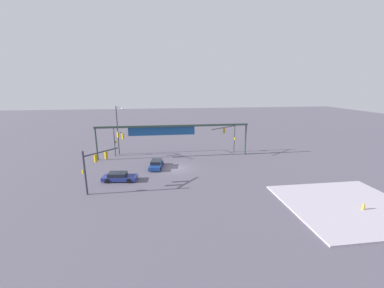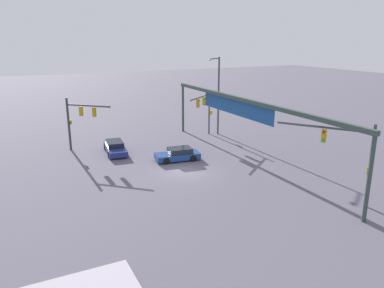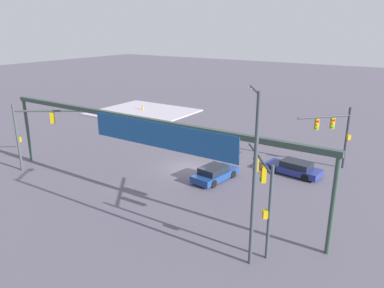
% 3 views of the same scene
% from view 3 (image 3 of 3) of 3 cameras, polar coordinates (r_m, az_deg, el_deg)
% --- Properties ---
extents(ground_plane, '(202.84, 202.84, 0.00)m').
position_cam_3_polar(ground_plane, '(32.48, -0.76, -3.91)').
color(ground_plane, '#575261').
extents(sidewalk_corner, '(13.35, 11.96, 0.15)m').
position_cam_3_polar(sidewalk_corner, '(54.16, -7.64, 4.94)').
color(sidewalk_corner, '#B4ABB9').
rests_on(sidewalk_corner, ground).
extents(traffic_signal_near_corner, '(3.75, 3.77, 5.51)m').
position_cam_3_polar(traffic_signal_near_corner, '(33.68, 21.50, 2.09)').
color(traffic_signal_near_corner, '#333541').
rests_on(traffic_signal_near_corner, ground).
extents(traffic_signal_opposite_side, '(5.79, 3.87, 5.86)m').
position_cam_3_polar(traffic_signal_opposite_side, '(33.85, -23.45, 2.45)').
color(traffic_signal_opposite_side, '#3B4243').
rests_on(traffic_signal_opposite_side, ground).
extents(traffic_signal_cross_street, '(3.29, 4.47, 5.41)m').
position_cam_3_polar(traffic_signal_cross_street, '(20.68, 11.05, -6.32)').
color(traffic_signal_cross_street, '#353F49').
rests_on(traffic_signal_cross_street, ground).
extents(streetlamp_curved_arm, '(1.76, 2.46, 9.24)m').
position_cam_3_polar(streetlamp_curved_arm, '(18.48, 9.61, -3.73)').
color(streetlamp_curved_arm, '#353C44').
rests_on(streetlamp_curved_arm, ground).
extents(overhead_sign_gantry, '(27.54, 0.43, 6.03)m').
position_cam_3_polar(overhead_sign_gantry, '(25.80, -7.48, 2.24)').
color(overhead_sign_gantry, '#30433B').
rests_on(overhead_sign_gantry, ground).
extents(sedan_car_approaching, '(4.85, 2.30, 1.21)m').
position_cam_3_polar(sedan_car_approaching, '(32.36, 15.59, -3.60)').
color(sedan_car_approaching, navy).
rests_on(sedan_car_approaching, ground).
extents(sedan_car_waiting_far, '(2.40, 4.43, 1.21)m').
position_cam_3_polar(sedan_car_waiting_far, '(30.11, 3.54, -4.58)').
color(sedan_car_waiting_far, navy).
rests_on(sedan_car_waiting_far, ground).
extents(fire_hydrant_on_curb, '(0.33, 0.22, 0.71)m').
position_cam_3_polar(fire_hydrant_on_curb, '(55.38, -7.67, 5.66)').
color(fire_hydrant_on_curb, gold).
rests_on(fire_hydrant_on_curb, sidewalk_corner).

